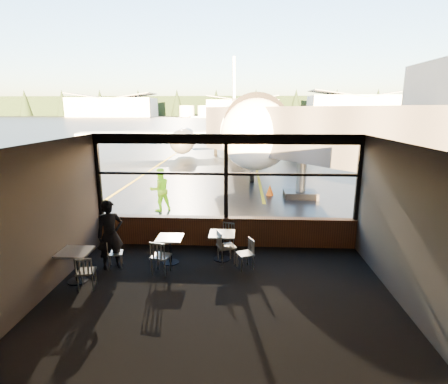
# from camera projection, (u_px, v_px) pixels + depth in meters

# --- Properties ---
(ground_plane) EXTENTS (520.00, 520.00, 0.00)m
(ground_plane) POSITION_uv_depth(u_px,v_px,m) (242.00, 121.00, 127.64)
(ground_plane) COLOR black
(ground_plane) RESTS_ON ground
(carpet_floor) EXTENTS (8.00, 6.00, 0.01)m
(carpet_floor) POSITION_uv_depth(u_px,v_px,m) (220.00, 294.00, 8.16)
(carpet_floor) COLOR black
(carpet_floor) RESTS_ON ground
(ceiling) EXTENTS (8.00, 6.00, 0.04)m
(ceiling) POSITION_uv_depth(u_px,v_px,m) (219.00, 144.00, 7.35)
(ceiling) COLOR #38332D
(ceiling) RESTS_ON ground
(wall_left) EXTENTS (0.04, 6.00, 3.50)m
(wall_left) POSITION_uv_depth(u_px,v_px,m) (45.00, 220.00, 7.96)
(wall_left) COLOR #463D38
(wall_left) RESTS_ON ground
(wall_right) EXTENTS (0.04, 6.00, 3.50)m
(wall_right) POSITION_uv_depth(u_px,v_px,m) (404.00, 226.00, 7.54)
(wall_right) COLOR #463D38
(wall_right) RESTS_ON ground
(wall_back) EXTENTS (8.00, 0.04, 3.50)m
(wall_back) POSITION_uv_depth(u_px,v_px,m) (205.00, 291.00, 4.84)
(wall_back) COLOR #463D38
(wall_back) RESTS_ON ground
(window_sill) EXTENTS (8.00, 0.28, 0.90)m
(window_sill) POSITION_uv_depth(u_px,v_px,m) (226.00, 232.00, 10.97)
(window_sill) COLOR #582F1A
(window_sill) RESTS_ON ground
(window_header) EXTENTS (8.00, 0.18, 0.30)m
(window_header) POSITION_uv_depth(u_px,v_px,m) (226.00, 139.00, 10.30)
(window_header) COLOR black
(window_header) RESTS_ON ground
(mullion_left) EXTENTS (0.12, 0.12, 2.60)m
(mullion_left) POSITION_uv_depth(u_px,v_px,m) (98.00, 176.00, 10.77)
(mullion_left) COLOR black
(mullion_left) RESTS_ON ground
(mullion_centre) EXTENTS (0.12, 0.12, 2.60)m
(mullion_centre) POSITION_uv_depth(u_px,v_px,m) (226.00, 177.00, 10.56)
(mullion_centre) COLOR black
(mullion_centre) RESTS_ON ground
(mullion_right) EXTENTS (0.12, 0.12, 2.60)m
(mullion_right) POSITION_uv_depth(u_px,v_px,m) (359.00, 179.00, 10.36)
(mullion_right) COLOR black
(mullion_right) RESTS_ON ground
(window_transom) EXTENTS (8.00, 0.10, 0.08)m
(window_transom) POSITION_uv_depth(u_px,v_px,m) (226.00, 174.00, 10.54)
(window_transom) COLOR black
(window_transom) RESTS_ON ground
(airliner) EXTENTS (31.50, 36.93, 10.70)m
(airliner) POSITION_uv_depth(u_px,v_px,m) (241.00, 96.00, 30.73)
(airliner) COLOR white
(airliner) RESTS_ON ground_plane
(jet_bridge) EXTENTS (9.48, 11.58, 5.05)m
(jet_bridge) POSITION_uv_depth(u_px,v_px,m) (312.00, 148.00, 15.64)
(jet_bridge) COLOR #2B2B2E
(jet_bridge) RESTS_ON ground_plane
(cafe_table_near) EXTENTS (0.72, 0.72, 0.79)m
(cafe_table_near) POSITION_uv_depth(u_px,v_px,m) (222.00, 247.00, 9.94)
(cafe_table_near) COLOR #9C988F
(cafe_table_near) RESTS_ON carpet_floor
(cafe_table_mid) EXTENTS (0.69, 0.69, 0.76)m
(cafe_table_mid) POSITION_uv_depth(u_px,v_px,m) (170.00, 250.00, 9.72)
(cafe_table_mid) COLOR gray
(cafe_table_mid) RESTS_ON carpet_floor
(cafe_table_left) EXTENTS (0.74, 0.74, 0.82)m
(cafe_table_left) POSITION_uv_depth(u_px,v_px,m) (76.00, 266.00, 8.65)
(cafe_table_left) COLOR #A09A93
(cafe_table_left) RESTS_ON carpet_floor
(chair_near_e) EXTENTS (0.60, 0.60, 0.84)m
(chair_near_e) POSITION_uv_depth(u_px,v_px,m) (245.00, 254.00, 9.36)
(chair_near_e) COLOR #BBB6A9
(chair_near_e) RESTS_ON carpet_floor
(chair_near_w) EXTENTS (0.68, 0.68, 0.96)m
(chair_near_w) POSITION_uv_depth(u_px,v_px,m) (226.00, 247.00, 9.70)
(chair_near_w) COLOR #B0AA9F
(chair_near_w) RESTS_ON carpet_floor
(chair_near_n) EXTENTS (0.58, 0.58, 0.85)m
(chair_near_n) POSITION_uv_depth(u_px,v_px,m) (227.00, 237.00, 10.58)
(chair_near_n) COLOR beige
(chair_near_n) RESTS_ON carpet_floor
(chair_mid_s) EXTENTS (0.60, 0.60, 0.93)m
(chair_mid_s) POSITION_uv_depth(u_px,v_px,m) (161.00, 257.00, 9.09)
(chair_mid_s) COLOR #B2ACA1
(chair_mid_s) RESTS_ON carpet_floor
(chair_mid_w) EXTENTS (0.53, 0.53, 0.80)m
(chair_mid_w) POSITION_uv_depth(u_px,v_px,m) (115.00, 253.00, 9.46)
(chair_mid_w) COLOR beige
(chair_mid_w) RESTS_ON carpet_floor
(chair_left_s) EXTENTS (0.54, 0.54, 0.85)m
(chair_left_s) POSITION_uv_depth(u_px,v_px,m) (86.00, 272.00, 8.34)
(chair_left_s) COLOR beige
(chair_left_s) RESTS_ON carpet_floor
(passenger) EXTENTS (0.83, 0.77, 1.90)m
(passenger) POSITION_uv_depth(u_px,v_px,m) (110.00, 235.00, 9.30)
(passenger) COLOR black
(passenger) RESTS_ON carpet_floor
(ground_crew) EXTENTS (1.12, 1.06, 1.82)m
(ground_crew) POSITION_uv_depth(u_px,v_px,m) (160.00, 190.00, 14.68)
(ground_crew) COLOR #BFF219
(ground_crew) RESTS_ON ground_plane
(cone_nose) EXTENTS (0.39, 0.39, 0.54)m
(cone_nose) POSITION_uv_depth(u_px,v_px,m) (270.00, 190.00, 17.43)
(cone_nose) COLOR orange
(cone_nose) RESTS_ON ground_plane
(hangar_left) EXTENTS (45.00, 18.00, 11.00)m
(hangar_left) POSITION_uv_depth(u_px,v_px,m) (113.00, 107.00, 188.30)
(hangar_left) COLOR silver
(hangar_left) RESTS_ON ground_plane
(hangar_mid) EXTENTS (38.00, 15.00, 10.00)m
(hangar_mid) POSITION_uv_depth(u_px,v_px,m) (242.00, 107.00, 189.61)
(hangar_mid) COLOR silver
(hangar_mid) RESTS_ON ground_plane
(hangar_right) EXTENTS (50.00, 20.00, 12.00)m
(hangar_right) POSITION_uv_depth(u_px,v_px,m) (359.00, 105.00, 179.44)
(hangar_right) COLOR silver
(hangar_right) RESTS_ON ground_plane
(fuel_tank_a) EXTENTS (8.00, 8.00, 6.00)m
(fuel_tank_a) POSITION_uv_depth(u_px,v_px,m) (187.00, 111.00, 188.73)
(fuel_tank_a) COLOR silver
(fuel_tank_a) RESTS_ON ground_plane
(fuel_tank_b) EXTENTS (8.00, 8.00, 6.00)m
(fuel_tank_b) POSITION_uv_depth(u_px,v_px,m) (205.00, 111.00, 188.21)
(fuel_tank_b) COLOR silver
(fuel_tank_b) RESTS_ON ground_plane
(fuel_tank_c) EXTENTS (8.00, 8.00, 6.00)m
(fuel_tank_c) POSITION_uv_depth(u_px,v_px,m) (224.00, 111.00, 187.69)
(fuel_tank_c) COLOR silver
(fuel_tank_c) RESTS_ON ground_plane
(treeline) EXTENTS (360.00, 3.00, 12.00)m
(treeline) POSITION_uv_depth(u_px,v_px,m) (243.00, 106.00, 213.67)
(treeline) COLOR black
(treeline) RESTS_ON ground_plane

